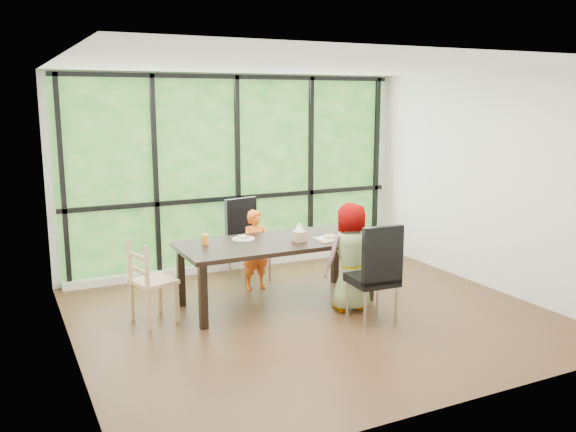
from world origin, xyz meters
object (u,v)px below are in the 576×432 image
object	(u,v)px
child_toddler	(256,250)
white_mug	(352,228)
tissue_box	(299,236)
plate_far	(243,239)
green_cup	(361,233)
dining_table	(277,272)
chair_end_beech	(154,281)
child_older	(351,257)
plate_near	(330,239)
chair_interior_leather	(372,272)
chair_window_leather	(249,241)
orange_cup	(205,240)

from	to	relation	value
child_toddler	white_mug	size ratio (longest dim) A/B	13.15
tissue_box	plate_far	bearing A→B (deg)	146.91
child_toddler	plate_far	xyz separation A→B (m)	(-0.32, -0.39, 0.25)
green_cup	child_toddler	bearing A→B (deg)	136.23
dining_table	plate_far	distance (m)	0.55
child_toddler	green_cup	world-z (taller)	child_toddler
chair_end_beech	white_mug	xyz separation A→B (m)	(2.49, 0.02, 0.34)
child_older	white_mug	size ratio (longest dim) A/B	16.02
chair_end_beech	green_cup	size ratio (longest dim) A/B	7.00
dining_table	plate_near	bearing A→B (deg)	-19.92
chair_interior_leather	white_mug	distance (m)	1.12
dining_table	chair_interior_leather	world-z (taller)	chair_interior_leather
child_toddler	child_older	bearing A→B (deg)	-60.71
chair_window_leather	child_older	bearing A→B (deg)	-78.93
child_older	white_mug	distance (m)	0.75
plate_far	child_toddler	bearing A→B (deg)	50.27
plate_far	dining_table	bearing A→B (deg)	-34.19
dining_table	plate_near	size ratio (longest dim) A/B	8.21
plate_near	chair_interior_leather	bearing A→B (deg)	-83.87
plate_far	green_cup	size ratio (longest dim) A/B	2.10
plate_far	orange_cup	bearing A→B (deg)	-174.99
plate_far	chair_window_leather	bearing A→B (deg)	62.86
dining_table	plate_near	xyz separation A→B (m)	(0.59, -0.21, 0.38)
chair_interior_leather	plate_far	xyz separation A→B (m)	(-0.99, 1.19, 0.22)
plate_near	orange_cup	distance (m)	1.44
white_mug	chair_end_beech	bearing A→B (deg)	-179.57
chair_window_leather	child_older	distance (m)	1.63
plate_far	white_mug	bearing A→B (deg)	-6.90
child_older	plate_far	world-z (taller)	child_older
plate_near	chair_window_leather	bearing A→B (deg)	114.82
plate_far	orange_cup	distance (m)	0.48
chair_end_beech	child_older	distance (m)	2.19
plate_near	white_mug	xyz separation A→B (m)	(0.47, 0.26, 0.03)
white_mug	chair_interior_leather	bearing A→B (deg)	-110.79
child_older	chair_end_beech	bearing A→B (deg)	-12.07
chair_window_leather	plate_near	world-z (taller)	chair_window_leather
chair_end_beech	tissue_box	size ratio (longest dim) A/B	6.57
plate_far	tissue_box	xyz separation A→B (m)	(0.55, -0.36, 0.05)
child_toddler	chair_window_leather	bearing A→B (deg)	80.84
chair_end_beech	white_mug	world-z (taller)	chair_end_beech
orange_cup	green_cup	xyz separation A→B (m)	(1.76, -0.49, 0.00)
chair_window_leather	plate_near	xyz separation A→B (m)	(0.54, -1.16, 0.22)
dining_table	orange_cup	bearing A→B (deg)	167.56
chair_end_beech	green_cup	bearing A→B (deg)	-114.17
orange_cup	green_cup	bearing A→B (deg)	-15.52
chair_interior_leather	green_cup	distance (m)	0.77
orange_cup	plate_far	bearing A→B (deg)	5.01
orange_cup	plate_near	bearing A→B (deg)	-15.68
child_older	white_mug	bearing A→B (deg)	-118.88
dining_table	plate_far	size ratio (longest dim) A/B	8.37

